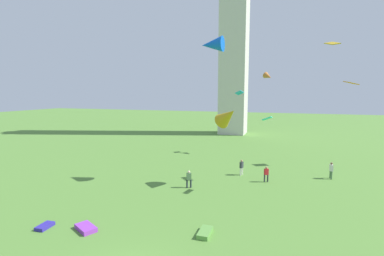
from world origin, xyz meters
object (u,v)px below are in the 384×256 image
Objects in this scene: kite_flying_6 at (332,43)px; kite_bundle_1 at (45,226)px; person_1 at (242,166)px; person_3 at (266,173)px; person_0 at (331,169)px; kite_flying_1 at (268,76)px; monument_obelisk at (235,13)px; kite_bundle_0 at (86,228)px; kite_flying_3 at (267,119)px; kite_flying_0 at (227,116)px; kite_bundle_2 at (205,233)px; kite_flying_5 at (212,45)px; kite_flying_4 at (239,93)px; person_2 at (189,178)px; kite_flying_2 at (351,83)px.

kite_flying_6 is 1.34× the size of kite_bundle_1.
person_1 is 1.07× the size of person_3.
person_0 is 9.10m from person_1.
kite_flying_6 reaches higher than kite_flying_1.
kite_flying_6 is at bearing -63.51° from monument_obelisk.
person_3 is 1.01× the size of kite_bundle_0.
kite_bundle_1 is (-13.14, -11.43, -6.50)m from kite_flying_3.
kite_bundle_0 is (-6.84, -11.24, -6.55)m from kite_flying_0.
person_3 is at bearing 76.80° from kite_bundle_2.
person_0 is 17.55m from kite_flying_5.
kite_bundle_1 is at bearing -167.19° from kite_bundle_0.
person_1 reaches higher than kite_bundle_1.
kite_flying_0 is 2.57× the size of kite_bundle_1.
kite_bundle_2 is at bearing 138.78° from person_0.
kite_flying_1 is 1.24× the size of kite_flying_4.
kite_flying_1 is (8.47, -19.36, -14.12)m from monument_obelisk.
person_2 reaches higher than kite_bundle_1.
kite_flying_1 is 27.57m from kite_bundle_2.
kite_bundle_2 is (-0.12, -13.62, -0.81)m from person_1.
kite_flying_0 is 1.93× the size of kite_bundle_2.
kite_flying_4 is at bearing -159.05° from kite_flying_3.
kite_flying_5 is at bearing -175.66° from kite_flying_2.
kite_flying_6 is at bearing -15.56° from kite_flying_4.
kite_flying_3 is at bearing -131.47° from kite_flying_1.
person_3 is 7.26m from kite_flying_0.
kite_bundle_2 is at bearing -137.72° from kite_flying_0.
kite_flying_5 is 1.45× the size of kite_flying_6.
person_1 is at bearing 25.40° from person_2.
kite_flying_5 is 1.46× the size of kite_bundle_2.
kite_flying_4 is 1.19× the size of kite_bundle_1.
kite_flying_4 is at bearing 133.20° from kite_flying_2.
kite_flying_3 is 16.33m from kite_bundle_0.
kite_bundle_2 is at bearing 16.21° from kite_flying_5.
person_2 is 1.07× the size of kite_flying_6.
monument_obelisk reaches higher than kite_bundle_0.
kite_bundle_1 is at bearing -158.85° from kite_flying_1.
person_0 is 0.79× the size of kite_flying_5.
person_2 is 1.41× the size of kite_flying_3.
kite_bundle_2 is (-9.06, -15.29, -0.84)m from person_0.
kite_flying_1 is (2.40, 15.91, 4.41)m from kite_flying_0.
kite_flying_2 is at bearing -66.06° from kite_flying_1.
person_2 is 8.93m from kite_flying_3.
person_3 is 1.39× the size of kite_bundle_1.
kite_flying_5 is at bearing 69.04° from kite_bundle_0.
person_3 is (-6.24, -3.27, -0.10)m from person_0.
kite_bundle_0 is (-0.77, -46.50, -25.08)m from monument_obelisk.
person_0 is 1.14× the size of kite_flying_6.
kite_flying_5 is (-0.39, -14.05, 4.59)m from kite_flying_4.
monument_obelisk is 33.48× the size of kite_bundle_2.
kite_flying_4 is 14.78m from kite_flying_5.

